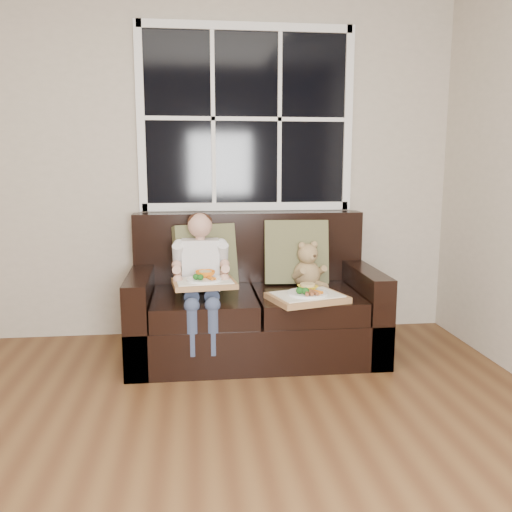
{
  "coord_description": "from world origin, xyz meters",
  "views": [
    {
      "loc": [
        0.25,
        -1.67,
        1.33
      ],
      "look_at": [
        0.66,
        1.85,
        0.71
      ],
      "focal_mm": 38.0,
      "sensor_mm": 36.0,
      "label": 1
    }
  ],
  "objects": [
    {
      "name": "room_walls",
      "position": [
        0.0,
        0.0,
        1.59
      ],
      "size": [
        4.52,
        5.02,
        2.71
      ],
      "color": "beige",
      "rests_on": "ground"
    },
    {
      "name": "loveseat",
      "position": [
        0.66,
        2.02,
        0.31
      ],
      "size": [
        1.7,
        0.92,
        0.96
      ],
      "color": "black",
      "rests_on": "ground"
    },
    {
      "name": "teddy_bear",
      "position": [
        1.05,
        2.03,
        0.59
      ],
      "size": [
        0.24,
        0.28,
        0.34
      ],
      "rotation": [
        0.0,
        0.0,
        0.36
      ],
      "color": "#9F8954",
      "rests_on": "loveseat"
    },
    {
      "name": "pillow_right",
      "position": [
        0.99,
        2.17,
        0.68
      ],
      "size": [
        0.48,
        0.25,
        0.47
      ],
      "rotation": [
        -0.21,
        0.0,
        -0.08
      ],
      "color": "olive",
      "rests_on": "loveseat"
    },
    {
      "name": "window_back",
      "position": [
        0.66,
        2.48,
        1.65
      ],
      "size": [
        1.62,
        0.04,
        1.37
      ],
      "color": "black",
      "rests_on": "room_walls"
    },
    {
      "name": "tray_right",
      "position": [
        0.97,
        1.65,
        0.48
      ],
      "size": [
        0.54,
        0.47,
        0.1
      ],
      "rotation": [
        0.0,
        0.0,
        0.29
      ],
      "color": "#A8774C",
      "rests_on": "loveseat"
    },
    {
      "name": "tray_left",
      "position": [
        0.31,
        1.74,
        0.57
      ],
      "size": [
        0.43,
        0.35,
        0.09
      ],
      "rotation": [
        0.0,
        0.0,
        0.12
      ],
      "color": "#A8774C",
      "rests_on": "child"
    },
    {
      "name": "child",
      "position": [
        0.29,
        1.9,
        0.64
      ],
      "size": [
        0.37,
        0.59,
        0.84
      ],
      "color": "silver",
      "rests_on": "loveseat"
    },
    {
      "name": "pillow_left",
      "position": [
        0.33,
        2.17,
        0.67
      ],
      "size": [
        0.48,
        0.31,
        0.45
      ],
      "rotation": [
        -0.21,
        0.0,
        0.26
      ],
      "color": "olive",
      "rests_on": "loveseat"
    }
  ]
}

